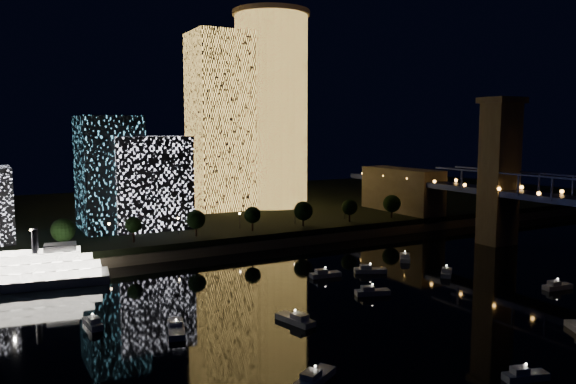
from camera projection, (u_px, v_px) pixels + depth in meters
name	position (u px, v px, depth m)	size (l,w,h in m)	color
ground	(472.00, 315.00, 119.01)	(520.00, 520.00, 0.00)	black
far_bank	(205.00, 210.00, 258.04)	(420.00, 160.00, 5.00)	black
seawall	(287.00, 241.00, 190.24)	(420.00, 6.00, 3.00)	#6B5E4C
tower_cylindrical	(271.00, 110.00, 249.51)	(34.00, 34.00, 85.66)	#FFBF51
tower_rectangular	(220.00, 122.00, 239.98)	(23.55, 23.55, 74.95)	#FFBF51
midrise_blocks	(53.00, 185.00, 184.58)	(96.44, 37.41, 38.79)	white
riverboat	(1.00, 274.00, 138.59)	(50.45, 17.24, 14.92)	silver
motorboats	(386.00, 299.00, 127.93)	(119.81, 79.44, 2.78)	silver
esplanade_trees	(201.00, 219.00, 180.85)	(166.51, 6.93, 8.96)	black
street_lamps	(178.00, 222.00, 183.56)	(132.70, 0.70, 5.65)	black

